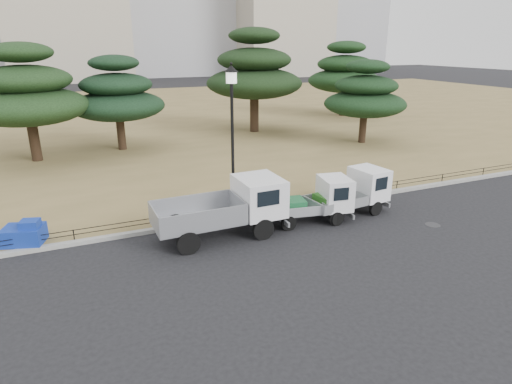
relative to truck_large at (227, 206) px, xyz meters
name	(u,v)px	position (x,y,z in m)	size (l,w,h in m)	color
ground	(277,241)	(1.52, -1.19, -1.19)	(220.00, 220.00, 0.00)	black
lawn	(143,117)	(1.52, 29.41, -1.12)	(120.00, 56.00, 0.15)	olive
curb	(250,215)	(1.52, 1.41, -1.11)	(120.00, 0.25, 0.16)	gray
truck_large	(227,206)	(0.00, 0.00, 0.00)	(4.97, 2.09, 2.15)	black
truck_kei_front	(315,200)	(3.80, -0.09, -0.29)	(3.63, 1.99, 1.82)	black
truck_kei_rear	(353,193)	(5.73, 0.03, -0.25)	(3.77, 1.96, 1.89)	black
street_lamp	(232,117)	(0.87, 1.71, 3.08)	(0.55, 0.55, 6.09)	black
pipe_fence	(249,206)	(1.52, 1.56, -0.75)	(38.00, 0.04, 0.40)	black
tarp_pile	(24,234)	(-7.10, 1.95, -0.68)	(1.58, 1.34, 0.90)	#1534A6
manhole	(433,225)	(8.02, -2.39, -1.19)	(0.60, 0.60, 0.01)	#2D2D30
pine_west_near	(26,94)	(-7.28, 14.73, 2.99)	(7.00, 7.00, 7.00)	black
pine_center_left	(117,96)	(-2.05, 15.73, 2.55)	(6.12, 6.12, 6.22)	black
pine_center_right	(254,73)	(8.77, 18.02, 3.65)	(7.64, 7.64, 8.11)	black
pine_east_near	(365,96)	(14.40, 11.05, 2.34)	(5.80, 5.80, 5.86)	black
pine_east_far	(345,73)	(20.19, 22.15, 3.08)	(7.12, 7.12, 7.15)	black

